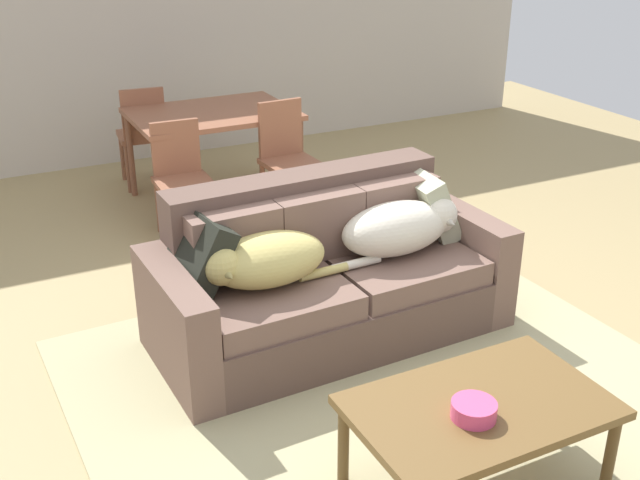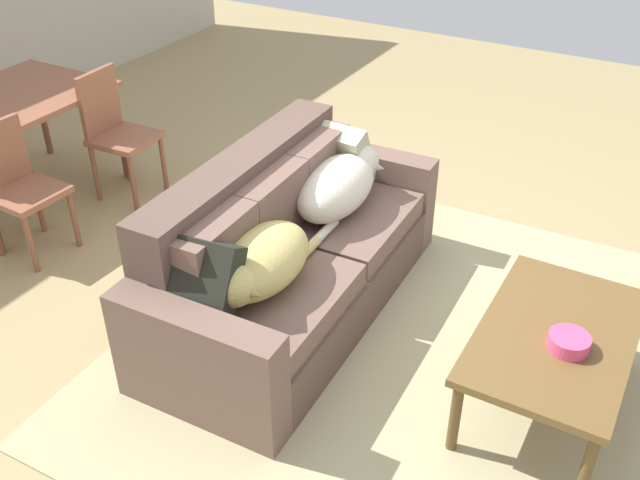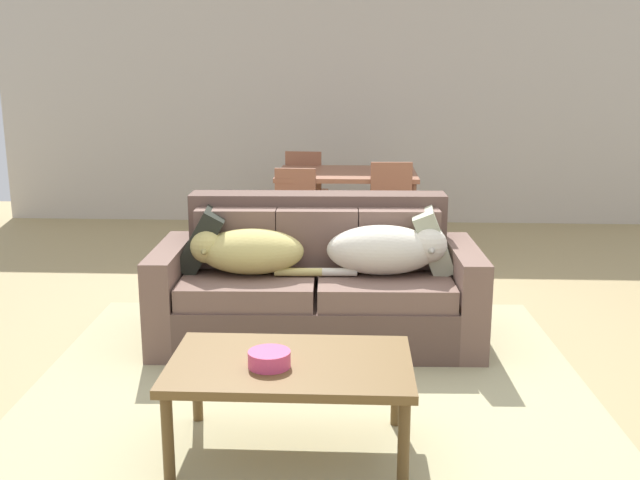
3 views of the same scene
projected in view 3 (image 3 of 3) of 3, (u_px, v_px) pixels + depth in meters
ground_plane at (359, 353)px, 4.54m from camera, size 10.00×10.00×0.00m
back_partition at (359, 100)px, 8.12m from camera, size 8.00×0.12×2.70m
area_rug at (310, 389)px, 4.02m from camera, size 3.12×3.01×0.01m
couch at (317, 286)px, 4.72m from camera, size 2.04×0.95×0.90m
dog_on_left_cushion at (247, 251)px, 4.57m from camera, size 0.82×0.41×0.28m
dog_on_right_cushion at (388, 249)px, 4.55m from camera, size 0.86×0.38×0.31m
throw_pillow_by_left_arm at (202, 239)px, 4.71m from camera, size 0.36×0.43×0.42m
throw_pillow_by_right_arm at (433, 240)px, 4.69m from camera, size 0.30×0.42×0.42m
coffee_table at (290, 371)px, 3.27m from camera, size 1.07×0.67×0.45m
bowl_on_coffee_table at (269, 359)px, 3.19m from camera, size 0.19×0.19×0.07m
dining_table at (347, 179)px, 6.89m from camera, size 1.28×0.93×0.76m
dining_chair_near_left at (294, 213)px, 6.42m from camera, size 0.42×0.42×0.85m
dining_chair_near_right at (392, 210)px, 6.35m from camera, size 0.42×0.42×0.91m
dining_chair_far_left at (305, 189)px, 7.51m from camera, size 0.44×0.44×0.89m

